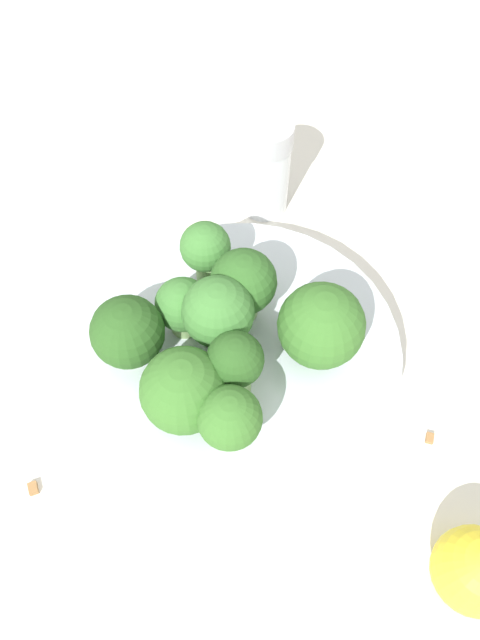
# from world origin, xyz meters

# --- Properties ---
(ground_plane) EXTENTS (3.00, 3.00, 0.00)m
(ground_plane) POSITION_xyz_m (0.00, 0.00, 0.00)
(ground_plane) COLOR silver
(bowl) EXTENTS (0.21, 0.21, 0.03)m
(bowl) POSITION_xyz_m (0.00, 0.00, 0.02)
(bowl) COLOR silver
(bowl) RESTS_ON ground_plane
(broccoli_floret_0) EXTENTS (0.04, 0.04, 0.06)m
(broccoli_floret_0) POSITION_xyz_m (0.00, -0.01, 0.07)
(broccoli_floret_0) COLOR #7A9E5B
(broccoli_floret_0) RESTS_ON bowl
(broccoli_floret_1) EXTENTS (0.03, 0.03, 0.05)m
(broccoli_floret_1) POSITION_xyz_m (0.03, -0.00, 0.07)
(broccoli_floret_1) COLOR #84AD66
(broccoli_floret_1) RESTS_ON bowl
(broccoli_floret_2) EXTENTS (0.04, 0.04, 0.05)m
(broccoli_floret_2) POSITION_xyz_m (-0.03, -0.00, 0.07)
(broccoli_floret_2) COLOR #8EB770
(broccoli_floret_2) RESTS_ON bowl
(broccoli_floret_3) EXTENTS (0.04, 0.04, 0.05)m
(broccoli_floret_3) POSITION_xyz_m (0.07, -0.00, 0.06)
(broccoli_floret_3) COLOR #8EB770
(broccoli_floret_3) RESTS_ON bowl
(broccoli_floret_4) EXTENTS (0.03, 0.03, 0.05)m
(broccoli_floret_4) POSITION_xyz_m (-0.05, -0.03, 0.07)
(broccoli_floret_4) COLOR #84AD66
(broccoli_floret_4) RESTS_ON bowl
(broccoli_floret_5) EXTENTS (0.05, 0.05, 0.06)m
(broccoli_floret_5) POSITION_xyz_m (0.00, 0.05, 0.06)
(broccoli_floret_5) COLOR #8EB770
(broccoli_floret_5) RESTS_ON bowl
(broccoli_floret_6) EXTENTS (0.05, 0.05, 0.05)m
(broccoli_floret_6) POSITION_xyz_m (0.05, -0.03, 0.06)
(broccoli_floret_6) COLOR #7A9E5B
(broccoli_floret_6) RESTS_ON bowl
(broccoli_floret_7) EXTENTS (0.03, 0.03, 0.04)m
(broccoli_floret_7) POSITION_xyz_m (-0.01, -0.04, 0.06)
(broccoli_floret_7) COLOR #7A9E5B
(broccoli_floret_7) RESTS_ON bowl
(broccoli_floret_8) EXTENTS (0.05, 0.05, 0.05)m
(broccoli_floret_8) POSITION_xyz_m (0.01, -0.07, 0.06)
(broccoli_floret_8) COLOR #84AD66
(broccoli_floret_8) RESTS_ON bowl
(pepper_shaker) EXTENTS (0.04, 0.04, 0.08)m
(pepper_shaker) POSITION_xyz_m (-0.15, 0.01, 0.04)
(pepper_shaker) COLOR silver
(pepper_shaker) RESTS_ON ground_plane
(lemon_wedge) EXTENTS (0.05, 0.05, 0.05)m
(lemon_wedge) POSITION_xyz_m (0.12, 0.14, 0.02)
(lemon_wedge) COLOR yellow
(lemon_wedge) RESTS_ON ground_plane
(almond_crumb_0) EXTENTS (0.01, 0.01, 0.01)m
(almond_crumb_0) POSITION_xyz_m (0.04, 0.12, 0.00)
(almond_crumb_0) COLOR olive
(almond_crumb_0) RESTS_ON ground_plane
(almond_crumb_1) EXTENTS (0.01, 0.01, 0.01)m
(almond_crumb_1) POSITION_xyz_m (-0.10, -0.06, 0.00)
(almond_crumb_1) COLOR #AD7F4C
(almond_crumb_1) RESTS_ON ground_plane
(almond_crumb_3) EXTENTS (0.01, 0.01, 0.01)m
(almond_crumb_3) POSITION_xyz_m (0.09, -0.12, 0.00)
(almond_crumb_3) COLOR olive
(almond_crumb_3) RESTS_ON ground_plane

